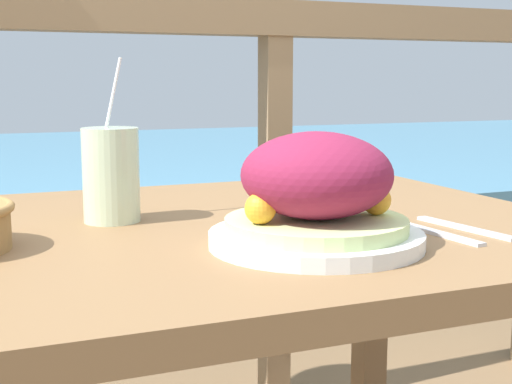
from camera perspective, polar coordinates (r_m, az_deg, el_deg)
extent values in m
cube|color=olive|center=(1.07, -4.99, -3.77)|extent=(1.18, 0.83, 0.04)
cube|color=olive|center=(1.70, 9.07, -11.41)|extent=(0.06, 0.06, 0.67)
cube|color=#937551|center=(1.77, -12.46, 13.84)|extent=(2.80, 0.08, 0.09)
cube|color=#937551|center=(1.94, 1.49, -3.09)|extent=(0.07, 0.07, 1.03)
cube|color=teal|center=(4.30, -17.79, -0.57)|extent=(12.00, 4.00, 0.48)
cylinder|color=silver|center=(0.94, 4.81, -3.74)|extent=(0.28, 0.28, 0.02)
cylinder|color=#C6DB8E|center=(0.94, 4.82, -2.61)|extent=(0.24, 0.24, 0.02)
ellipsoid|color=maroon|center=(0.92, 4.88, 1.36)|extent=(0.20, 0.20, 0.11)
sphere|color=#F9A328|center=(0.96, 9.59, -0.64)|extent=(0.04, 0.04, 0.04)
sphere|color=#F9A328|center=(0.89, 0.35, -1.32)|extent=(0.04, 0.04, 0.04)
cylinder|color=beige|center=(1.11, -11.52, 1.34)|extent=(0.09, 0.09, 0.14)
cylinder|color=white|center=(1.12, -11.90, 5.02)|extent=(0.06, 0.02, 0.21)
cube|color=silver|center=(1.04, 14.10, -3.15)|extent=(0.04, 0.18, 0.00)
cube|color=silver|center=(1.08, 16.34, -2.78)|extent=(0.04, 0.18, 0.00)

